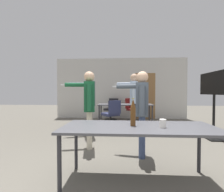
{
  "coord_description": "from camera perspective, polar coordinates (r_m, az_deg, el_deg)",
  "views": [
    {
      "loc": [
        -0.0,
        -1.5,
        1.2
      ],
      "look_at": [
        -0.22,
        2.27,
        1.1
      ],
      "focal_mm": 24.0,
      "sensor_mm": 36.0,
      "label": 1
    }
  ],
  "objects": [
    {
      "name": "person_right_polo",
      "position": [
        4.65,
        8.31,
        0.05
      ],
      "size": [
        0.76,
        0.67,
        1.76
      ],
      "rotation": [
        0.0,
        0.0,
        1.4
      ],
      "color": "#28282D",
      "rests_on": "ground_plane"
    },
    {
      "name": "office_chair_mid_tucked",
      "position": [
        6.53,
        -0.09,
        -5.28
      ],
      "size": [
        0.63,
        0.66,
        0.92
      ],
      "rotation": [
        0.0,
        0.0,
        2.7
      ],
      "color": "black",
      "rests_on": "ground_plane"
    },
    {
      "name": "tv_screen",
      "position": [
        4.66,
        34.44,
        0.33
      ],
      "size": [
        0.44,
        1.27,
        1.73
      ],
      "rotation": [
        0.0,
        0.0,
        -1.57
      ],
      "color": "black",
      "rests_on": "ground_plane"
    },
    {
      "name": "conference_table_near",
      "position": [
        2.04,
        10.3,
        -13.06
      ],
      "size": [
        1.98,
        0.76,
        0.75
      ],
      "color": "#4C4C51",
      "rests_on": "ground_plane"
    },
    {
      "name": "back_wall",
      "position": [
        6.86,
        3.58,
        2.83
      ],
      "size": [
        5.91,
        0.12,
        2.73
      ],
      "color": "beige",
      "rests_on": "ground_plane"
    },
    {
      "name": "office_chair_far_right",
      "position": [
        6.3,
        7.73,
        -5.39
      ],
      "size": [
        0.67,
        0.65,
        0.94
      ],
      "rotation": [
        0.0,
        0.0,
        4.19
      ],
      "color": "black",
      "rests_on": "ground_plane"
    },
    {
      "name": "office_chair_near_pushed",
      "position": [
        4.89,
        -0.1,
        -7.44
      ],
      "size": [
        0.67,
        0.68,
        0.93
      ],
      "rotation": [
        0.0,
        0.0,
        0.63
      ],
      "color": "black",
      "rests_on": "ground_plane"
    },
    {
      "name": "drink_cup",
      "position": [
        2.01,
        18.91,
        -9.84
      ],
      "size": [
        0.08,
        0.08,
        0.1
      ],
      "color": "silver",
      "rests_on": "conference_table_near"
    },
    {
      "name": "person_center_tall",
      "position": [
        3.23,
        -8.79,
        -2.08
      ],
      "size": [
        0.81,
        0.56,
        1.64
      ],
      "rotation": [
        0.0,
        0.0,
        1.77
      ],
      "color": "beige",
      "rests_on": "ground_plane"
    },
    {
      "name": "conference_table_far",
      "position": [
        5.56,
        5.1,
        -3.84
      ],
      "size": [
        1.99,
        0.66,
        0.75
      ],
      "color": "#4C4C51",
      "rests_on": "ground_plane"
    },
    {
      "name": "person_near_casual",
      "position": [
        4.16,
        -8.57,
        -0.64
      ],
      "size": [
        0.89,
        0.58,
        1.72
      ],
      "rotation": [
        0.0,
        0.0,
        1.9
      ],
      "color": "slate",
      "rests_on": "ground_plane"
    },
    {
      "name": "person_far_watching",
      "position": [
        2.83,
        11.26,
        -3.37
      ],
      "size": [
        0.71,
        0.64,
        1.58
      ],
      "rotation": [
        0.0,
        0.0,
        1.41
      ],
      "color": "#3D4C75",
      "rests_on": "ground_plane"
    },
    {
      "name": "beer_bottle",
      "position": [
        2.01,
        8.15,
        -6.34
      ],
      "size": [
        0.07,
        0.07,
        0.36
      ],
      "color": "#563314",
      "rests_on": "conference_table_near"
    }
  ]
}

